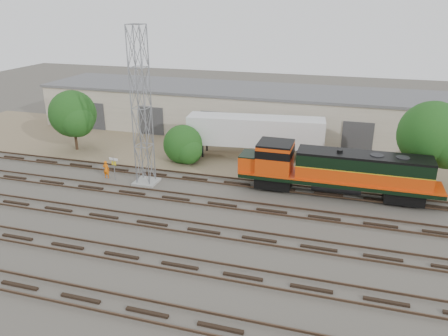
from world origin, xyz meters
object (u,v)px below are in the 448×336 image
(locomotive, at_px, (334,170))
(worker, at_px, (106,169))
(semi_trailer, at_px, (259,132))
(signal_tower, at_px, (142,111))

(locomotive, xyz_separation_m, worker, (-20.16, -2.02, -1.43))
(locomotive, relative_size, semi_trailer, 1.16)
(signal_tower, relative_size, worker, 8.14)
(worker, distance_m, semi_trailer, 15.56)
(locomotive, relative_size, signal_tower, 1.20)
(locomotive, relative_size, worker, 9.79)
(locomotive, height_order, semi_trailer, semi_trailer)
(locomotive, height_order, worker, locomotive)
(semi_trailer, bearing_deg, signal_tower, -136.38)
(signal_tower, xyz_separation_m, semi_trailer, (8.06, 9.66, -3.94))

